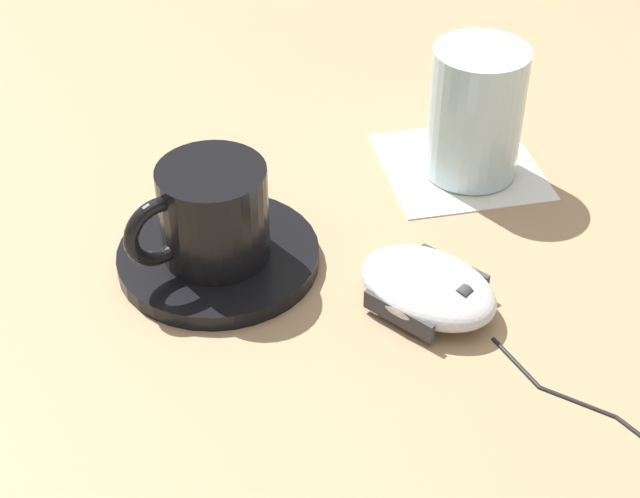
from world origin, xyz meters
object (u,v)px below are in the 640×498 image
object	(u,v)px
coffee_cup	(211,214)
computer_mouse	(428,287)
drinking_glass	(476,112)
saucer	(219,256)

from	to	relation	value
coffee_cup	computer_mouse	distance (m)	0.15
computer_mouse	drinking_glass	xyz separation A→B (m)	(-0.05, -0.16, 0.04)
saucer	coffee_cup	xyz separation A→B (m)	(0.00, 0.00, 0.04)
coffee_cup	saucer	bearing A→B (deg)	-120.27
coffee_cup	drinking_glass	distance (m)	0.23
coffee_cup	drinking_glass	size ratio (longest dim) A/B	0.91
saucer	computer_mouse	bearing A→B (deg)	161.63
coffee_cup	computer_mouse	size ratio (longest dim) A/B	0.79
computer_mouse	saucer	bearing A→B (deg)	-18.37
saucer	coffee_cup	world-z (taller)	coffee_cup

